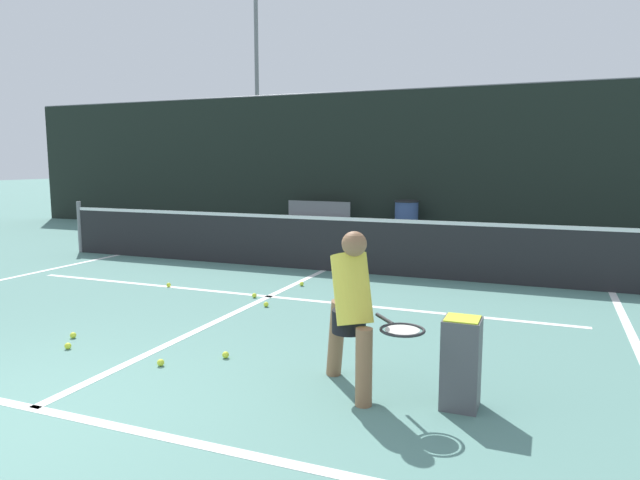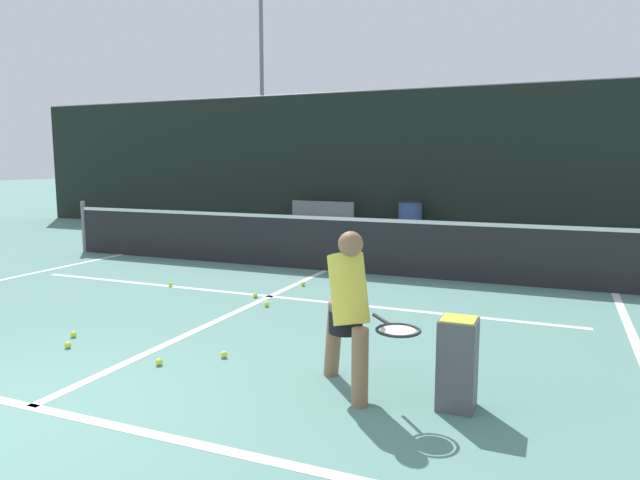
{
  "view_description": "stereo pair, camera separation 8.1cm",
  "coord_description": "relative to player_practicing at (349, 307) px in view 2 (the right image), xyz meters",
  "views": [
    {
      "loc": [
        3.6,
        -2.63,
        1.88
      ],
      "look_at": [
        1.06,
        3.66,
        0.95
      ],
      "focal_mm": 32.0,
      "sensor_mm": 36.0,
      "label": 1
    },
    {
      "loc": [
        3.68,
        -2.6,
        1.88
      ],
      "look_at": [
        1.06,
        3.66,
        0.95
      ],
      "focal_mm": 32.0,
      "sensor_mm": 36.0,
      "label": 2
    }
  ],
  "objects": [
    {
      "name": "trash_bin",
      "position": [
        -1.86,
        9.67,
        -0.25
      ],
      "size": [
        0.61,
        0.61,
        0.94
      ],
      "color": "#384C7F",
      "rests_on": "ground"
    },
    {
      "name": "tennis_ball_scattered_2",
      "position": [
        -3.86,
        2.74,
        -0.69
      ],
      "size": [
        0.07,
        0.07,
        0.07
      ],
      "primitive_type": "sphere",
      "color": "#D1E033",
      "rests_on": "ground"
    },
    {
      "name": "tennis_ball_scattered_1",
      "position": [
        -1.39,
        0.32,
        -0.69
      ],
      "size": [
        0.07,
        0.07,
        0.07
      ],
      "primitive_type": "sphere",
      "color": "#D1E033",
      "rests_on": "ground"
    },
    {
      "name": "tennis_ball_scattered_9",
      "position": [
        -2.33,
        2.61,
        -0.69
      ],
      "size": [
        0.07,
        0.07,
        0.07
      ],
      "primitive_type": "sphere",
      "color": "#D1E033",
      "rests_on": "ground"
    },
    {
      "name": "tennis_ball_scattered_3",
      "position": [
        -1.84,
        -0.09,
        -0.69
      ],
      "size": [
        0.07,
        0.07,
        0.07
      ],
      "primitive_type": "sphere",
      "color": "#D1E033",
      "rests_on": "ground"
    },
    {
      "name": "net",
      "position": [
        -2.17,
        4.85,
        -0.21
      ],
      "size": [
        11.09,
        0.09,
        1.07
      ],
      "color": "slate",
      "rests_on": "ground"
    },
    {
      "name": "ball_hopper",
      "position": [
        0.87,
        0.04,
        -0.35
      ],
      "size": [
        0.28,
        0.28,
        0.71
      ],
      "color": "#4C4C51",
      "rests_on": "ground"
    },
    {
      "name": "tennis_ball_scattered_4",
      "position": [
        -3.25,
        0.25,
        -0.69
      ],
      "size": [
        0.07,
        0.07,
        0.07
      ],
      "primitive_type": "sphere",
      "color": "#D1E033",
      "rests_on": "ground"
    },
    {
      "name": "courtside_bench",
      "position": [
        -4.21,
        9.52,
        -0.25
      ],
      "size": [
        1.79,
        0.45,
        0.86
      ],
      "rotation": [
        0.0,
        0.0,
        -0.04
      ],
      "color": "slate",
      "rests_on": "ground"
    },
    {
      "name": "tennis_ball_scattered_6",
      "position": [
        -0.63,
        2.11,
        -0.69
      ],
      "size": [
        0.07,
        0.07,
        0.07
      ],
      "primitive_type": "sphere",
      "color": "#D1E033",
      "rests_on": "ground"
    },
    {
      "name": "building_far",
      "position": [
        -2.17,
        26.68,
        1.84
      ],
      "size": [
        36.0,
        2.4,
        5.12
      ],
      "primitive_type": "cube",
      "color": "#B2ADA3",
      "rests_on": "ground"
    },
    {
      "name": "court_center_mark",
      "position": [
        -2.17,
        1.82,
        -0.72
      ],
      "size": [
        0.1,
        6.07,
        0.01
      ],
      "primitive_type": "cube",
      "color": "white",
      "rests_on": "ground"
    },
    {
      "name": "court_service_line",
      "position": [
        -2.17,
        2.75,
        -0.72
      ],
      "size": [
        8.25,
        0.1,
        0.01
      ],
      "primitive_type": "cube",
      "color": "white",
      "rests_on": "ground"
    },
    {
      "name": "tennis_ball_scattered_8",
      "position": [
        -1.94,
        2.22,
        -0.69
      ],
      "size": [
        0.07,
        0.07,
        0.07
      ],
      "primitive_type": "sphere",
      "color": "#D1E033",
      "rests_on": "ground"
    },
    {
      "name": "tennis_ball_scattered_7",
      "position": [
        -3.02,
        -0.04,
        -0.69
      ],
      "size": [
        0.07,
        0.07,
        0.07
      ],
      "primitive_type": "sphere",
      "color": "#D1E033",
      "rests_on": "ground"
    },
    {
      "name": "player_practicing",
      "position": [
        0.0,
        0.0,
        0.0
      ],
      "size": [
        1.08,
        0.85,
        1.35
      ],
      "rotation": [
        0.0,
        0.0,
        -0.86
      ],
      "color": "#8C6042",
      "rests_on": "ground"
    },
    {
      "name": "parked_car",
      "position": [
        2.69,
        14.07,
        -0.08
      ],
      "size": [
        1.77,
        3.99,
        1.52
      ],
      "color": "#B7B7BC",
      "rests_on": "ground"
    },
    {
      "name": "court_baseline_near",
      "position": [
        -2.17,
        -1.22,
        -0.72
      ],
      "size": [
        11.0,
        0.1,
        0.01
      ],
      "primitive_type": "cube",
      "color": "white",
      "rests_on": "ground"
    },
    {
      "name": "tennis_ball_scattered_0",
      "position": [
        -2.02,
        3.56,
        -0.69
      ],
      "size": [
        0.07,
        0.07,
        0.07
      ],
      "primitive_type": "sphere",
      "color": "#D1E033",
      "rests_on": "ground"
    },
    {
      "name": "fence_back",
      "position": [
        -2.17,
        10.16,
        1.13
      ],
      "size": [
        24.0,
        0.06,
        3.72
      ],
      "color": "black",
      "rests_on": "ground"
    },
    {
      "name": "floodlight_mast",
      "position": [
        -9.44,
        16.07,
        5.35
      ],
      "size": [
        1.1,
        0.24,
        9.75
      ],
      "color": "slate",
      "rests_on": "ground"
    }
  ]
}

